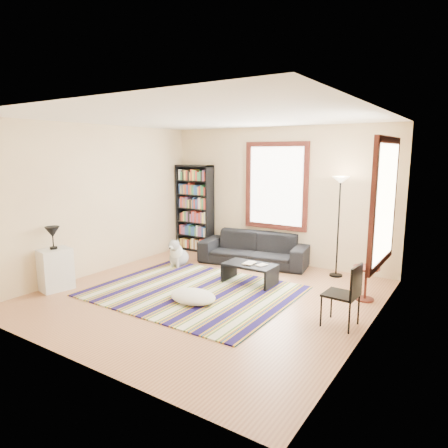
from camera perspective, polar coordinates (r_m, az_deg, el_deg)
The scene contains 21 objects.
floor at distance 6.61m, azimuth -2.41°, elevation -10.52°, with size 5.00×5.00×0.10m, color #B07B50.
ceiling at distance 6.20m, azimuth -2.62°, elevation 15.40°, with size 5.00×5.00×0.10m, color white.
wall_back at distance 8.43m, azimuth 7.67°, elevation 4.08°, with size 5.00×0.10×2.80m, color beige.
wall_front at distance 4.46m, azimuth -21.99°, elevation -2.03°, with size 5.00×0.10×2.80m, color beige.
wall_left at distance 7.99m, azimuth -17.57°, elevation 3.36°, with size 0.10×5.00×2.80m, color beige.
wall_right at distance 5.20m, azimuth 20.96°, elevation -0.30°, with size 0.10×5.00×2.80m, color beige.
window_back at distance 8.34m, azimuth 7.46°, elevation 5.40°, with size 1.20×0.06×1.60m, color white.
window_right at distance 5.97m, azimuth 21.99°, elevation 2.85°, with size 0.06×1.20×1.60m, color white.
rug at distance 6.75m, azimuth -4.38°, elevation -9.54°, with size 3.18×2.54×0.02m, color #140D45.
sofa at distance 8.30m, azimuth 4.32°, elevation -3.51°, with size 0.87×2.22×0.65m, color black.
bookshelf at distance 9.32m, azimuth -4.18°, elevation 2.25°, with size 0.90×0.30×2.00m, color black.
coffee_table at distance 7.09m, azimuth 3.68°, elevation -7.11°, with size 0.90×0.50×0.36m, color black.
book_a at distance 7.08m, azimuth 2.99°, elevation -5.50°, with size 0.24×0.18×0.02m, color beige.
book_b at distance 7.01m, azimuth 4.98°, elevation -5.73°, with size 0.14×0.19×0.01m, color beige.
floor_cushion at distance 6.27m, azimuth -4.44°, elevation -10.29°, with size 0.76×0.57×0.19m, color beige.
floor_lamp at distance 7.61m, azimuth 16.00°, elevation -0.46°, with size 0.30×0.30×1.86m, color black, non-canonical shape.
side_table at distance 6.66m, azimuth 19.57°, elevation -8.03°, with size 0.40×0.40×0.54m, color #451811.
folding_chair at distance 5.58m, azimuth 16.33°, elevation -9.67°, with size 0.42×0.40×0.86m, color black.
white_cabinet at distance 7.31m, azimuth -22.96°, elevation -5.98°, with size 0.38×0.50×0.70m, color silver.
table_lamp at distance 7.19m, azimuth -23.26°, elevation -1.84°, with size 0.24×0.24×0.38m, color black, non-canonical shape.
dog at distance 8.17m, azimuth -6.45°, elevation -4.03°, with size 0.41×0.57×0.57m, color #B6B6B6, non-canonical shape.
Camera 1 is at (3.61, -5.02, 2.29)m, focal length 32.00 mm.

